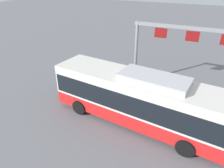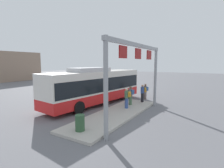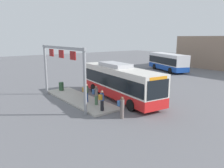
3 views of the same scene
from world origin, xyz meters
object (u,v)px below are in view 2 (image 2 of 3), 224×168
(person_waiting_mid, at_px, (131,95))
(person_boarding, at_px, (145,91))
(person_waiting_near, at_px, (143,93))
(trash_bin, at_px, (80,123))
(bus_main, at_px, (96,85))
(person_waiting_far, at_px, (127,98))

(person_waiting_mid, bearing_deg, person_boarding, -68.87)
(person_waiting_near, distance_m, trash_bin, 8.51)
(bus_main, height_order, person_waiting_mid, bus_main)
(person_boarding, xyz_separation_m, person_waiting_mid, (-3.57, 0.07, 0.16))
(person_boarding, distance_m, trash_bin, 10.43)
(person_waiting_far, bearing_deg, person_waiting_mid, -84.86)
(person_waiting_near, relative_size, trash_bin, 1.86)
(person_waiting_far, xyz_separation_m, trash_bin, (-5.61, 0.11, -0.44))
(person_waiting_mid, bearing_deg, bus_main, 35.10)
(bus_main, xyz_separation_m, trash_bin, (-6.12, -3.34, -1.20))
(bus_main, bearing_deg, person_waiting_far, -91.61)
(person_waiting_near, xyz_separation_m, person_waiting_mid, (-1.64, 0.50, 0.00))
(bus_main, height_order, person_waiting_near, bus_main)
(bus_main, xyz_separation_m, person_waiting_far, (-0.51, -3.46, -0.76))
(person_waiting_mid, bearing_deg, person_waiting_far, 122.81)
(person_waiting_far, distance_m, trash_bin, 5.63)
(person_waiting_far, bearing_deg, person_waiting_near, -100.80)
(person_waiting_mid, relative_size, person_waiting_far, 1.00)
(person_boarding, height_order, person_waiting_near, person_waiting_near)
(bus_main, distance_m, trash_bin, 7.07)
(trash_bin, bearing_deg, person_waiting_far, -1.16)
(person_boarding, height_order, person_waiting_mid, person_waiting_mid)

